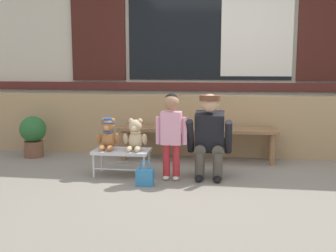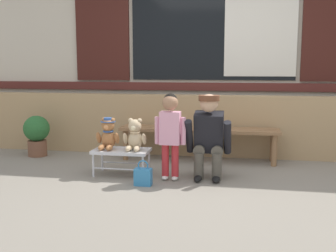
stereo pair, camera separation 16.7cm
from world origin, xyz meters
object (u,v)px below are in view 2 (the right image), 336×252
wooden_bench_long (199,133)px  potted_plant (37,133)px  child_standing (170,127)px  adult_crouching (210,136)px  small_display_bench (122,152)px  teddy_bear_plain (135,136)px  teddy_bear_with_hat (108,134)px  handbag_on_ground (143,176)px

wooden_bench_long → potted_plant: 2.26m
wooden_bench_long → potted_plant: potted_plant is taller
child_standing → potted_plant: size_ratio=1.68×
wooden_bench_long → adult_crouching: 0.86m
small_display_bench → adult_crouching: bearing=3.3°
teddy_bear_plain → potted_plant: size_ratio=0.64×
wooden_bench_long → teddy_bear_plain: teddy_bear_plain is taller
small_display_bench → teddy_bear_plain: 0.25m
teddy_bear_with_hat → potted_plant: bearing=150.1°
small_display_bench → child_standing: (0.59, -0.10, 0.33)m
wooden_bench_long → teddy_bear_plain: bearing=-125.5°
teddy_bear_with_hat → adult_crouching: adult_crouching is taller
wooden_bench_long → teddy_bear_with_hat: teddy_bear_with_hat is taller
child_standing → adult_crouching: 0.46m
adult_crouching → handbag_on_ground: bearing=-147.4°
wooden_bench_long → teddy_bear_with_hat: bearing=-137.1°
child_standing → potted_plant: (-2.05, 0.85, -0.27)m
small_display_bench → handbag_on_ground: bearing=-46.5°
potted_plant → teddy_bear_plain: bearing=-24.8°
potted_plant → wooden_bench_long: bearing=3.4°
wooden_bench_long → teddy_bear_plain: size_ratio=5.78×
potted_plant → handbag_on_ground: bearing=-31.7°
wooden_bench_long → teddy_bear_plain: (-0.63, -0.89, 0.09)m
small_display_bench → teddy_bear_with_hat: teddy_bear_with_hat is taller
teddy_bear_with_hat → handbag_on_ground: size_ratio=1.34×
adult_crouching → potted_plant: size_ratio=1.67×
teddy_bear_plain → adult_crouching: bearing=3.8°
teddy_bear_with_hat → child_standing: size_ratio=0.38×
small_display_bench → teddy_bear_plain: (0.16, 0.00, 0.20)m
small_display_bench → teddy_bear_with_hat: 0.26m
wooden_bench_long → small_display_bench: size_ratio=3.28×
small_display_bench → potted_plant: 1.65m
wooden_bench_long → adult_crouching: size_ratio=2.21×
adult_crouching → wooden_bench_long: bearing=104.4°
potted_plant → teddy_bear_with_hat: bearing=-29.9°
handbag_on_ground → teddy_bear_with_hat: bearing=144.1°
small_display_bench → potted_plant: (-1.47, 0.75, 0.06)m
small_display_bench → adult_crouching: size_ratio=0.67×
teddy_bear_with_hat → adult_crouching: bearing=2.7°
teddy_bear_plain → adult_crouching: adult_crouching is taller
teddy_bear_with_hat → teddy_bear_plain: bearing=-0.1°
wooden_bench_long → small_display_bench: (-0.79, -0.89, -0.11)m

